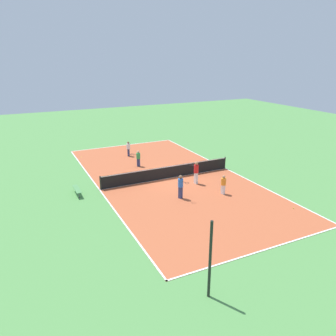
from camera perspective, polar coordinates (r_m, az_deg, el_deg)
name	(u,v)px	position (r m, az deg, el deg)	size (l,w,h in m)	color
ground_plane	(168,178)	(26.76, 0.00, -1.82)	(80.00, 80.00, 0.00)	#518E47
court_surface	(168,178)	(26.75, 0.00, -1.80)	(11.46, 23.28, 0.02)	#B75633
tennis_net	(168,172)	(26.56, 0.00, -0.68)	(11.26, 0.10, 1.07)	black
bench	(77,190)	(24.44, -15.56, -3.63)	(0.36, 1.71, 0.45)	#4C8C4C
player_center_orange	(223,184)	(23.79, 9.62, -2.71)	(0.44, 0.44, 1.42)	white
player_near_white	(128,148)	(32.72, -6.92, 3.50)	(0.66, 0.99, 1.48)	navy
player_coach_red	(196,171)	(25.38, 4.91, -0.49)	(0.49, 0.98, 1.81)	white
player_far_green	(138,158)	(29.52, -5.21, 1.83)	(0.95, 0.82, 1.45)	navy
player_near_blue	(181,185)	(22.70, 2.22, -3.00)	(0.62, 0.99, 1.71)	navy
tennis_ball_far_baseline	(81,157)	(33.43, -14.86, 1.89)	(0.07, 0.07, 0.07)	#CCE033
tennis_ball_near_net	(179,146)	(36.23, 1.86, 3.82)	(0.07, 0.07, 0.07)	#CCE033
tennis_ball_right_alley	(293,208)	(23.05, 21.01, -6.54)	(0.07, 0.07, 0.07)	#CCE033
fence_post_back_right	(210,260)	(13.66, 7.34, -15.62)	(0.12, 0.12, 3.51)	black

